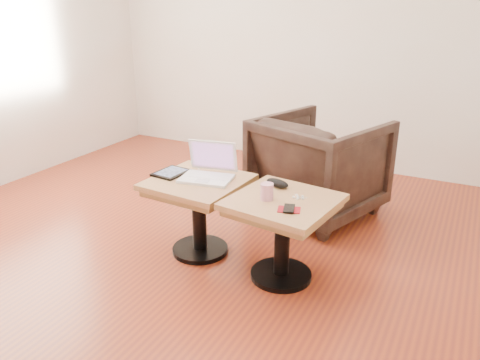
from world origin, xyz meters
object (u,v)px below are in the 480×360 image
at_px(side_table_right, 283,219).
at_px(laptop, 208,171).
at_px(striped_cup, 267,192).
at_px(armchair, 319,166).
at_px(side_table_left, 198,198).

distance_m(side_table_right, laptop, 0.60).
distance_m(striped_cup, armchair, 1.08).
bearing_deg(armchair, striped_cup, 110.63).
distance_m(side_table_left, striped_cup, 0.56).
bearing_deg(side_table_left, laptop, 58.29).
xyz_separation_m(side_table_right, striped_cup, (-0.08, -0.05, 0.18)).
relative_size(laptop, striped_cup, 3.78).
bearing_deg(striped_cup, laptop, 162.28).
bearing_deg(laptop, striped_cup, -28.25).
bearing_deg(side_table_right, armchair, 103.85).
distance_m(laptop, armchair, 1.03).
bearing_deg(laptop, side_table_left, -135.92).
bearing_deg(side_table_right, side_table_left, -176.29).
bearing_deg(side_table_left, armchair, 66.68).
height_order(striped_cup, armchair, armchair).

